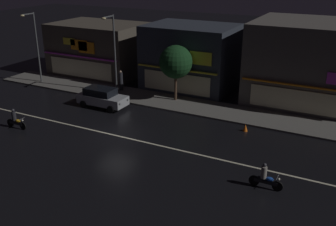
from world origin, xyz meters
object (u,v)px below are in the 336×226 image
(streetlamp_mid, at_px, (113,48))
(parked_car_near_kerb, at_px, (102,97))
(motorcycle_following, at_px, (265,178))
(traffic_cone, at_px, (245,128))
(motorcycle_lead, at_px, (15,120))
(streetlamp_west, at_px, (35,42))
(pedestrian_on_sidewalk, at_px, (121,81))

(streetlamp_mid, bearing_deg, parked_car_near_kerb, -73.66)
(streetlamp_mid, distance_m, motorcycle_following, 19.80)
(traffic_cone, bearing_deg, motorcycle_lead, -154.67)
(streetlamp_west, xyz_separation_m, parked_car_near_kerb, (9.91, -2.73, -3.41))
(motorcycle_lead, bearing_deg, streetlamp_west, -51.81)
(motorcycle_following, bearing_deg, motorcycle_lead, -7.21)
(streetlamp_mid, height_order, motorcycle_lead, streetlamp_mid)
(streetlamp_west, xyz_separation_m, traffic_cone, (22.42, -2.10, -4.01))
(parked_car_near_kerb, distance_m, motorcycle_lead, 7.40)
(streetlamp_west, height_order, streetlamp_mid, streetlamp_mid)
(parked_car_near_kerb, height_order, motorcycle_lead, parked_car_near_kerb)
(streetlamp_west, relative_size, motorcycle_lead, 3.69)
(streetlamp_mid, bearing_deg, motorcycle_following, -30.55)
(streetlamp_mid, bearing_deg, pedestrian_on_sidewalk, 86.40)
(streetlamp_west, bearing_deg, motorcycle_lead, -54.07)
(motorcycle_lead, distance_m, motorcycle_following, 18.78)
(motorcycle_lead, bearing_deg, traffic_cone, -152.41)
(streetlamp_west, xyz_separation_m, pedestrian_on_sidewalk, (8.95, 1.63, -3.25))
(pedestrian_on_sidewalk, height_order, parked_car_near_kerb, pedestrian_on_sidewalk)
(parked_car_near_kerb, xyz_separation_m, motorcycle_lead, (-3.05, -6.74, -0.24))
(streetlamp_mid, height_order, pedestrian_on_sidewalk, streetlamp_mid)
(pedestrian_on_sidewalk, xyz_separation_m, motorcycle_lead, (-2.09, -11.09, -0.40))
(parked_car_near_kerb, distance_m, motorcycle_following, 16.99)
(streetlamp_mid, relative_size, traffic_cone, 13.12)
(pedestrian_on_sidewalk, relative_size, motorcycle_following, 1.01)
(pedestrian_on_sidewalk, height_order, motorcycle_lead, pedestrian_on_sidewalk)
(motorcycle_lead, height_order, traffic_cone, motorcycle_lead)
(motorcycle_following, bearing_deg, parked_car_near_kerb, -30.38)
(streetlamp_mid, relative_size, parked_car_near_kerb, 1.68)
(parked_car_near_kerb, relative_size, traffic_cone, 7.82)
(parked_car_near_kerb, bearing_deg, streetlamp_west, -15.40)
(streetlamp_mid, relative_size, motorcycle_following, 3.80)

